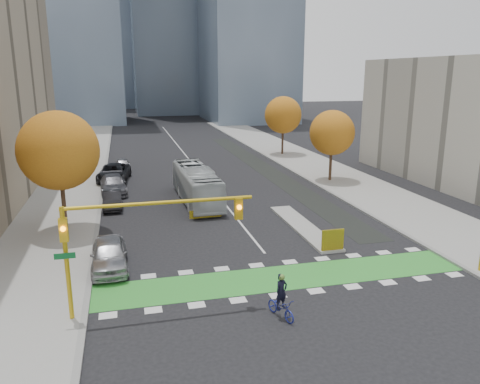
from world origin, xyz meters
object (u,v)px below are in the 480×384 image
tree_east_near (332,133)px  parked_car_e (123,165)px  tree_east_far (283,115)px  parked_car_c (113,184)px  tree_west (59,151)px  parked_car_b (112,200)px  traffic_signal_west (127,229)px  bus (197,184)px  hazard_board (333,240)px  parked_car_a (109,254)px  parked_car_d (114,173)px  cyclist (281,303)px

tree_east_near → parked_car_e: tree_east_near is taller
tree_east_far → parked_car_c: bearing=-143.9°
tree_west → parked_car_b: size_ratio=1.98×
traffic_signal_west → bus: traffic_signal_west is taller
tree_east_far → parked_car_b: bearing=-136.1°
parked_car_e → parked_car_c: bearing=-98.8°
hazard_board → parked_car_a: (-13.00, 0.80, 0.03)m
parked_car_e → hazard_board: bearing=-70.4°
traffic_signal_west → parked_car_d: traffic_signal_west is taller
traffic_signal_west → parked_car_d: (-1.07, 27.84, -3.19)m
parked_car_c → hazard_board: bearing=-58.1°
tree_east_near → cyclist: size_ratio=3.41×
traffic_signal_west → hazard_board: bearing=21.5°
cyclist → parked_car_b: (-7.45, 19.77, -0.01)m
tree_east_far → parked_car_e: size_ratio=1.92×
bus → parked_car_a: bearing=-120.4°
parked_car_b → parked_car_d: bearing=89.7°
tree_west → tree_east_near: (24.00, 10.00, -0.75)m
traffic_signal_west → parked_car_b: traffic_signal_west is taller
tree_west → parked_car_d: bearing=78.9°
parked_car_b → traffic_signal_west: bearing=-86.9°
tree_east_far → traffic_signal_west: (-20.43, -38.51, -1.21)m
cyclist → tree_west: bearing=106.5°
cyclist → parked_car_e: 35.38m
tree_east_far → traffic_signal_west: bearing=-117.9°
tree_west → cyclist: size_ratio=3.97×
parked_car_b → parked_car_e: 15.03m
tree_east_near → bus: 15.17m
hazard_board → tree_east_far: size_ratio=0.18×
tree_west → parked_car_a: 9.00m
tree_west → tree_east_far: size_ratio=1.08×
hazard_board → parked_car_a: bearing=176.5°
tree_east_far → parked_car_a: size_ratio=1.58×
tree_east_near → parked_car_e: bearing=152.8°
parked_car_d → parked_car_a: bearing=-82.3°
tree_west → parked_car_d: size_ratio=1.35×
hazard_board → parked_car_e: bearing=113.3°
bus → parked_car_e: bearing=110.2°
traffic_signal_west → cyclist: traffic_signal_west is taller
hazard_board → parked_car_d: size_ratio=0.23×
tree_east_near → parked_car_c: (-21.00, 0.33, -4.06)m
hazard_board → tree_west: tree_west is taller
hazard_board → parked_car_e: 30.62m
hazard_board → parked_car_b: hazard_board is taller
parked_car_c → parked_car_d: parked_car_d is taller
tree_west → traffic_signal_west: (4.07, -12.51, -1.58)m
tree_east_far → parked_car_c: size_ratio=1.39×
tree_west → tree_east_far: (24.50, 26.00, -0.38)m
traffic_signal_west → parked_car_e: size_ratio=2.14×
hazard_board → tree_east_far: 35.13m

